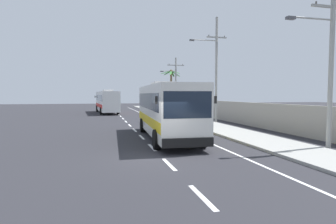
% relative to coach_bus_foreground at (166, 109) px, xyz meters
% --- Properties ---
extents(ground_plane, '(160.00, 160.00, 0.00)m').
position_rel_coach_bus_foreground_xyz_m(ground_plane, '(-1.53, -5.43, -1.92)').
color(ground_plane, '#28282D').
extents(sidewalk_kerb, '(3.20, 90.00, 0.14)m').
position_rel_coach_bus_foreground_xyz_m(sidewalk_kerb, '(5.27, 4.57, -1.85)').
color(sidewalk_kerb, '#999993').
rests_on(sidewalk_kerb, ground).
extents(lane_markings, '(3.70, 71.00, 0.01)m').
position_rel_coach_bus_foreground_xyz_m(lane_markings, '(0.66, 9.02, -1.92)').
color(lane_markings, white).
rests_on(lane_markings, ground).
extents(boundary_wall, '(0.24, 60.00, 2.13)m').
position_rel_coach_bus_foreground_xyz_m(boundary_wall, '(9.07, 8.57, -0.85)').
color(boundary_wall, '#9E998E').
rests_on(boundary_wall, ground).
extents(coach_bus_foreground, '(3.30, 10.75, 3.69)m').
position_rel_coach_bus_foreground_xyz_m(coach_bus_foreground, '(0.00, 0.00, 0.00)').
color(coach_bus_foreground, silver).
rests_on(coach_bus_foreground, ground).
extents(coach_bus_far_lane, '(3.57, 11.76, 3.57)m').
position_rel_coach_bus_foreground_xyz_m(coach_bus_far_lane, '(-3.07, 26.41, -0.06)').
color(coach_bus_far_lane, white).
rests_on(coach_bus_far_lane, ground).
extents(motorcycle_beside_bus, '(0.56, 1.96, 1.56)m').
position_rel_coach_bus_foreground_xyz_m(motorcycle_beside_bus, '(2.24, 8.91, -1.28)').
color(motorcycle_beside_bus, black).
rests_on(motorcycle_beside_bus, ground).
extents(pedestrian_near_kerb, '(0.36, 0.36, 1.65)m').
position_rel_coach_bus_foreground_xyz_m(pedestrian_near_kerb, '(5.44, 11.19, -0.92)').
color(pedestrian_near_kerb, black).
rests_on(pedestrian_near_kerb, sidewalk_kerb).
extents(utility_pole_nearest, '(3.96, 0.24, 8.72)m').
position_rel_coach_bus_foreground_xyz_m(utility_pole_nearest, '(7.16, -5.72, 2.77)').
color(utility_pole_nearest, '#9E9E99').
rests_on(utility_pole_nearest, ground).
extents(utility_pole_mid, '(3.82, 0.24, 10.43)m').
position_rel_coach_bus_foreground_xyz_m(utility_pole_mid, '(6.98, 8.22, 3.60)').
color(utility_pole_mid, '#9E9E99').
rests_on(utility_pole_mid, ground).
extents(utility_pole_far, '(3.60, 0.24, 8.25)m').
position_rel_coach_bus_foreground_xyz_m(utility_pole_far, '(6.69, 22.15, 2.55)').
color(utility_pole_far, '#9E9E99').
rests_on(utility_pole_far, ground).
extents(palm_nearest, '(3.64, 3.48, 7.15)m').
position_rel_coach_bus_foreground_xyz_m(palm_nearest, '(7.87, 29.04, 2.98)').
color(palm_nearest, brown).
rests_on(palm_nearest, ground).
extents(palm_second, '(3.58, 3.41, 4.96)m').
position_rel_coach_bus_foreground_xyz_m(palm_second, '(6.57, 32.50, 1.55)').
color(palm_second, brown).
rests_on(palm_second, ground).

